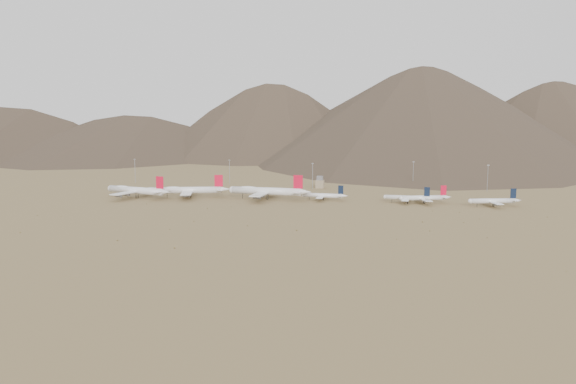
% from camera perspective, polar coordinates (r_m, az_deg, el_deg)
% --- Properties ---
extents(ground, '(3000.00, 3000.00, 0.00)m').
position_cam_1_polar(ground, '(448.34, -2.49, -1.43)').
color(ground, '#94804C').
rests_on(ground, ground).
extents(mountain_ridge, '(4400.00, 1000.00, 300.00)m').
position_cam_1_polar(mountain_ridge, '(1337.32, 6.29, 11.08)').
color(mountain_ridge, brown).
rests_on(mountain_ridge, ground).
extents(widebody_west, '(66.88, 52.89, 20.37)m').
position_cam_1_polar(widebody_west, '(506.99, -15.17, 0.18)').
color(widebody_west, white).
rests_on(widebody_west, ground).
extents(widebody_centre, '(65.34, 51.64, 19.88)m').
position_cam_1_polar(widebody_centre, '(499.71, -9.95, 0.21)').
color(widebody_centre, white).
rests_on(widebody_centre, ground).
extents(widebody_east, '(73.62, 56.81, 21.87)m').
position_cam_1_polar(widebody_east, '(480.97, -2.20, 0.11)').
color(widebody_east, white).
rests_on(widebody_east, ground).
extents(narrowbody_a, '(40.21, 28.89, 13.26)m').
position_cam_1_polar(narrowbody_a, '(477.42, 3.67, -0.35)').
color(narrowbody_a, white).
rests_on(narrowbody_a, ground).
extents(narrowbody_b, '(41.80, 30.12, 13.79)m').
position_cam_1_polar(narrowbody_b, '(472.32, 12.11, -0.58)').
color(narrowbody_b, white).
rests_on(narrowbody_b, ground).
extents(narrowbody_c, '(43.33, 32.16, 14.74)m').
position_cam_1_polar(narrowbody_c, '(473.13, 13.70, -0.57)').
color(narrowbody_c, white).
rests_on(narrowbody_c, ground).
extents(narrowbody_d, '(42.54, 31.42, 14.35)m').
position_cam_1_polar(narrowbody_d, '(473.19, 20.20, -0.85)').
color(narrowbody_d, white).
rests_on(narrowbody_d, ground).
extents(control_tower, '(8.00, 8.00, 12.00)m').
position_cam_1_polar(control_tower, '(559.59, 3.26, 0.95)').
color(control_tower, gray).
rests_on(control_tower, ground).
extents(mast_far_west, '(2.00, 0.60, 25.70)m').
position_cam_1_polar(mast_far_west, '(623.62, -15.28, 2.21)').
color(mast_far_west, gray).
rests_on(mast_far_west, ground).
extents(mast_west, '(2.00, 0.60, 25.70)m').
position_cam_1_polar(mast_west, '(593.11, -5.96, 2.17)').
color(mast_west, gray).
rests_on(mast_west, ground).
extents(mast_centre, '(2.00, 0.60, 25.70)m').
position_cam_1_polar(mast_centre, '(550.48, 2.51, 1.77)').
color(mast_centre, gray).
rests_on(mast_centre, ground).
extents(mast_east, '(2.00, 0.60, 25.70)m').
position_cam_1_polar(mast_east, '(582.30, 12.60, 1.92)').
color(mast_east, gray).
rests_on(mast_east, ground).
extents(mast_far_east, '(2.00, 0.60, 25.70)m').
position_cam_1_polar(mast_far_east, '(562.03, 19.62, 1.45)').
color(mast_far_east, gray).
rests_on(mast_far_east, ground).
extents(desert_scrub, '(440.63, 175.70, 0.92)m').
position_cam_1_polar(desert_scrub, '(367.94, -5.75, -3.44)').
color(desert_scrub, olive).
rests_on(desert_scrub, ground).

